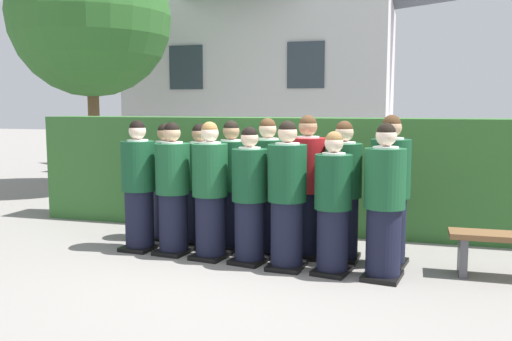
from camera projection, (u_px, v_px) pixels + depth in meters
name	position (u px, v px, depth m)	size (l,w,h in m)	color
ground_plane	(249.00, 262.00, 6.39)	(60.00, 60.00, 0.00)	gray
student_front_row_0	(139.00, 188.00, 6.90)	(0.43, 0.50, 1.64)	black
student_front_row_1	(173.00, 191.00, 6.72)	(0.42, 0.53, 1.62)	black
student_front_row_2	(210.00, 194.00, 6.51)	(0.44, 0.52, 1.63)	black
student_front_row_3	(250.00, 199.00, 6.32)	(0.45, 0.54, 1.58)	black
student_front_row_4	(287.00, 199.00, 6.09)	(0.43, 0.50, 1.66)	black
student_front_row_5	(333.00, 207.00, 5.91)	(0.44, 0.50, 1.55)	black
student_front_row_6	(384.00, 205.00, 5.72)	(0.44, 0.55, 1.64)	black
student_rear_row_0	(166.00, 185.00, 7.43)	(0.43, 0.50, 1.58)	black
student_rear_row_1	(200.00, 187.00, 7.22)	(0.41, 0.48, 1.59)	black
student_rear_row_2	(231.00, 188.00, 6.97)	(0.46, 0.55, 1.63)	black
student_rear_row_3	(268.00, 189.00, 6.80)	(0.44, 0.55, 1.67)	black
student_in_red_blazer	(307.00, 189.00, 6.60)	(0.47, 0.55, 1.71)	black
student_rear_row_5	(343.00, 195.00, 6.40)	(0.43, 0.53, 1.65)	black
student_rear_row_6	(390.00, 195.00, 6.19)	(0.47, 0.55, 1.72)	black
hedge	(286.00, 174.00, 8.09)	(7.74, 0.70, 1.65)	#33662D
school_building_main	(267.00, 50.00, 15.39)	(7.26, 4.43, 6.54)	silver
oak_tree_left	(90.00, 16.00, 11.47)	(3.37, 3.37, 5.37)	brown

